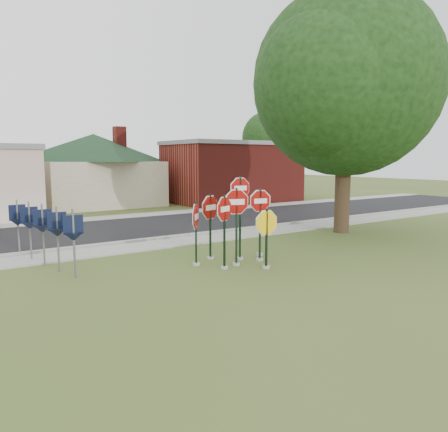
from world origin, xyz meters
TOP-DOWN VIEW (x-y plane):
  - ground at (0.00, 0.00)m, footprint 120.00×120.00m
  - sidewalk_near at (0.00, 5.50)m, footprint 60.00×1.60m
  - road at (0.00, 10.00)m, footprint 60.00×7.00m
  - sidewalk_far at (0.00, 14.30)m, footprint 60.00×1.60m
  - curb at (0.00, 6.50)m, footprint 60.00×0.20m
  - stop_sign_center at (-0.29, 1.11)m, footprint 1.06×0.36m
  - stop_sign_yellow at (0.24, 0.26)m, footprint 1.09×0.24m
  - stop_sign_left at (-0.86, 0.97)m, footprint 0.98×0.42m
  - stop_sign_right at (0.75, 1.21)m, footprint 0.98×0.26m
  - stop_sign_back_right at (0.29, 1.70)m, footprint 0.96×0.24m
  - stop_sign_back_left at (-0.49, 2.35)m, footprint 1.08×0.37m
  - stop_sign_far_right at (1.27, 1.84)m, footprint 0.77×0.66m
  - stop_sign_far_left at (-1.36, 1.84)m, footprint 0.80×0.86m
  - route_sign_row at (-5.40, 4.50)m, footprint 1.43×4.63m
  - building_house at (2.00, 22.00)m, footprint 11.60×11.60m
  - building_brick at (12.00, 18.50)m, footprint 10.20×6.20m
  - oak_tree at (7.50, 3.50)m, footprint 11.97×11.37m
  - bg_tree_right at (22.00, 26.00)m, footprint 5.60×5.60m

SIDE VIEW (x-z plane):
  - ground at x=0.00m, z-range 0.00..0.00m
  - road at x=0.00m, z-range 0.00..0.04m
  - sidewalk_near at x=0.00m, z-range 0.00..0.06m
  - sidewalk_far at x=0.00m, z-range 0.00..0.06m
  - curb at x=0.00m, z-range 0.00..0.14m
  - stop_sign_yellow at x=0.24m, z-range 0.16..2.15m
  - route_sign_row at x=-5.40m, z-range 0.22..2.22m
  - stop_sign_far_left at x=-1.36m, z-range 0.22..2.38m
  - stop_sign_back_left at x=-0.49m, z-range 0.26..2.60m
  - stop_sign_left at x=-0.86m, z-range 0.27..2.68m
  - stop_sign_far_right at x=1.27m, z-range 0.27..2.74m
  - stop_sign_right at x=0.75m, z-range 0.29..2.81m
  - stop_sign_center at x=-0.29m, z-range 0.33..2.93m
  - stop_sign_back_right at x=0.29m, z-range 0.35..3.27m
  - building_brick at x=12.00m, z-range 0.03..4.78m
  - building_house at x=2.00m, z-range 0.55..6.75m
  - bg_tree_right at x=22.00m, z-range 1.38..9.78m
  - oak_tree at x=7.50m, z-range 1.30..12.28m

